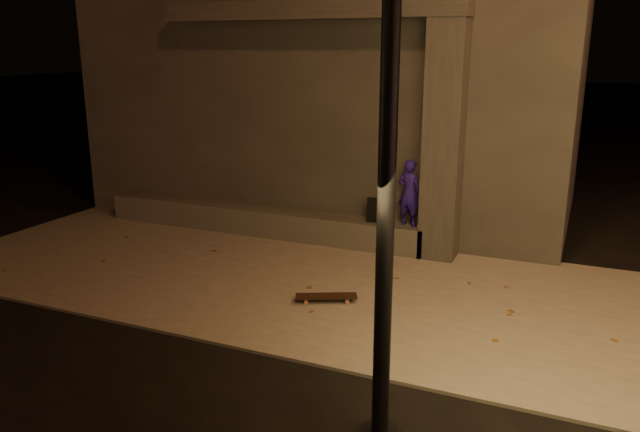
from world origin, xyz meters
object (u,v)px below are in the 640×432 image
at_px(skateboarder, 409,193).
at_px(backpack, 376,213).
at_px(skateboard, 326,297).
at_px(column, 444,142).

xyz_separation_m(skateboarder, backpack, (-0.53, 0.00, -0.39)).
relative_size(skateboarder, backpack, 2.57).
bearing_deg(backpack, skateboard, -92.93).
relative_size(column, skateboard, 4.48).
bearing_deg(skateboarder, backpack, 12.61).
distance_m(skateboarder, backpack, 0.66).
distance_m(column, backpack, 1.59).
height_order(column, skateboard, column).
relative_size(skateboarder, skateboard, 1.31).
distance_m(skateboarder, skateboard, 2.60).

